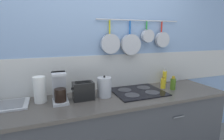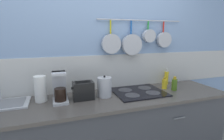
# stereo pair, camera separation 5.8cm
# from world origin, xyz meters

# --- Properties ---
(wall_back) EXTENTS (7.20, 0.15, 2.60)m
(wall_back) POSITION_xyz_m (0.00, 0.37, 1.27)
(wall_back) COLOR #84A3CC
(wall_back) RESTS_ON ground_plane
(cabinet_base) EXTENTS (2.77, 0.63, 0.88)m
(cabinet_base) POSITION_xyz_m (0.00, -0.00, 0.44)
(cabinet_base) COLOR #3F4247
(cabinet_base) RESTS_ON ground_plane
(countertop) EXTENTS (2.81, 0.66, 0.03)m
(countertop) POSITION_xyz_m (0.00, 0.00, 0.90)
(countertop) COLOR #4C4742
(countertop) RESTS_ON cabinet_base
(paper_towel_roll) EXTENTS (0.12, 0.12, 0.27)m
(paper_towel_roll) POSITION_xyz_m (-0.67, 0.14, 1.05)
(paper_towel_roll) COLOR white
(paper_towel_roll) RESTS_ON countertop
(coffee_maker) EXTENTS (0.15, 0.21, 0.31)m
(coffee_maker) POSITION_xyz_m (-0.49, 0.08, 1.04)
(coffee_maker) COLOR #B7BABF
(coffee_maker) RESTS_ON countertop
(toaster) EXTENTS (0.23, 0.14, 0.19)m
(toaster) POSITION_xyz_m (-0.25, 0.06, 1.01)
(toaster) COLOR black
(toaster) RESTS_ON countertop
(kettle) EXTENTS (0.16, 0.16, 0.24)m
(kettle) POSITION_xyz_m (-0.02, 0.07, 1.02)
(kettle) COLOR #B7BABF
(kettle) RESTS_ON countertop
(cooktop) EXTENTS (0.59, 0.50, 0.01)m
(cooktop) POSITION_xyz_m (0.41, 0.06, 0.92)
(cooktop) COLOR black
(cooktop) RESTS_ON countertop
(bottle_vinegar) EXTENTS (0.06, 0.06, 0.15)m
(bottle_vinegar) POSITION_xyz_m (0.78, 0.09, 0.98)
(bottle_vinegar) COLOR yellow
(bottle_vinegar) RESTS_ON countertop
(bottle_dish_soap) EXTENTS (0.07, 0.07, 0.17)m
(bottle_dish_soap) POSITION_xyz_m (0.86, -0.00, 0.99)
(bottle_dish_soap) COLOR #4C721E
(bottle_dish_soap) RESTS_ON countertop
(bottle_cooking_wine) EXTENTS (0.06, 0.06, 0.21)m
(bottle_cooking_wine) POSITION_xyz_m (0.93, 0.26, 1.01)
(bottle_cooking_wine) COLOR yellow
(bottle_cooking_wine) RESTS_ON countertop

